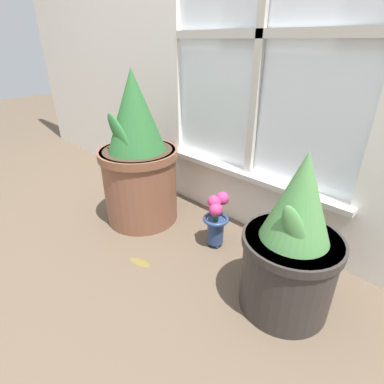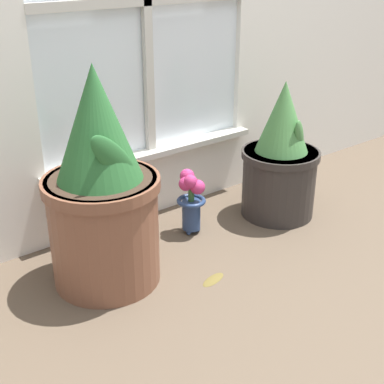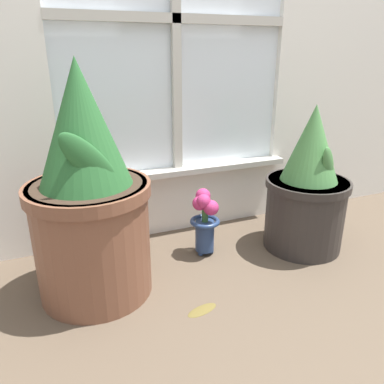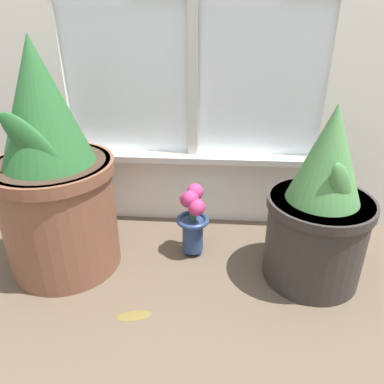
{
  "view_description": "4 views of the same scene",
  "coord_description": "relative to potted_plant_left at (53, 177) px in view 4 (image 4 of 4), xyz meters",
  "views": [
    {
      "loc": [
        0.75,
        -0.54,
        0.87
      ],
      "look_at": [
        -0.04,
        0.27,
        0.29
      ],
      "focal_mm": 28.0,
      "sensor_mm": 36.0,
      "label": 1
    },
    {
      "loc": [
        -1.18,
        -1.18,
        1.08
      ],
      "look_at": [
        -0.02,
        0.31,
        0.21
      ],
      "focal_mm": 50.0,
      "sensor_mm": 36.0,
      "label": 2
    },
    {
      "loc": [
        -0.54,
        -0.86,
        0.78
      ],
      "look_at": [
        -0.05,
        0.34,
        0.29
      ],
      "focal_mm": 35.0,
      "sensor_mm": 36.0,
      "label": 3
    },
    {
      "loc": [
        0.1,
        -0.78,
        0.84
      ],
      "look_at": [
        0.02,
        0.31,
        0.29
      ],
      "focal_mm": 35.0,
      "sensor_mm": 36.0,
      "label": 4
    }
  ],
  "objects": [
    {
      "name": "ground_plane",
      "position": [
        0.43,
        -0.28,
        -0.34
      ],
      "size": [
        10.0,
        10.0,
        0.0
      ],
      "primitive_type": "plane",
      "color": "brown"
    },
    {
      "name": "potted_plant_right",
      "position": [
        0.85,
        -0.01,
        -0.08
      ],
      "size": [
        0.33,
        0.33,
        0.59
      ],
      "color": "#2D2826",
      "rests_on": "ground_plane"
    },
    {
      "name": "fallen_leaf",
      "position": [
        0.29,
        -0.24,
        -0.33
      ],
      "size": [
        0.12,
        0.07,
        0.01
      ],
      "color": "brown",
      "rests_on": "ground_plane"
    },
    {
      "name": "flower_vase",
      "position": [
        0.44,
        0.09,
        -0.18
      ],
      "size": [
        0.12,
        0.12,
        0.27
      ],
      "color": "navy",
      "rests_on": "ground_plane"
    },
    {
      "name": "potted_plant_left",
      "position": [
        0.0,
        0.0,
        0.0
      ],
      "size": [
        0.4,
        0.4,
        0.77
      ],
      "color": "brown",
      "rests_on": "ground_plane"
    }
  ]
}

